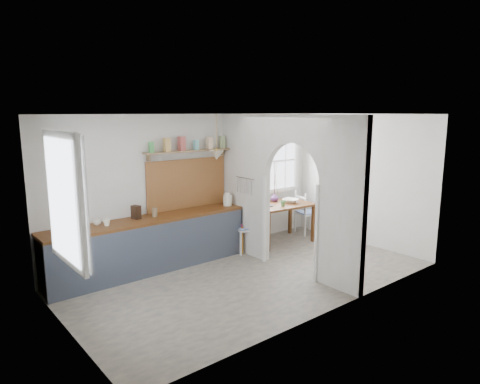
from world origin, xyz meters
TOP-DOWN VIEW (x-y plane):
  - floor at (0.00, 0.00)m, footprint 5.80×3.20m
  - ceiling at (0.00, 0.00)m, footprint 5.80×3.20m
  - walls at (0.00, 0.00)m, footprint 5.81×3.21m
  - partition at (0.70, 0.06)m, footprint 0.12×3.20m
  - kitchen_window at (-2.87, 0.00)m, footprint 0.10×1.16m
  - nook_window at (1.80, 1.56)m, footprint 1.76×0.10m
  - counter at (-1.13, 1.33)m, footprint 3.50×0.60m
  - sink at (-2.43, 1.30)m, footprint 0.40×0.40m
  - backsplash at (-0.20, 1.58)m, footprint 1.65×0.03m
  - shelf at (-0.20, 1.49)m, footprint 1.75×0.20m
  - pendant_lamp at (0.15, 1.15)m, footprint 0.26×0.26m
  - utensil_rail at (0.61, 0.90)m, footprint 0.02×0.50m
  - dining_table at (1.68, 1.07)m, footprint 1.36×0.97m
  - chair_left at (0.77, 1.00)m, footprint 0.58×0.58m
  - chair_right at (2.60, 1.14)m, footprint 0.53×0.53m
  - kettle at (0.47, 1.25)m, footprint 0.26×0.24m
  - mug_a at (-1.87, 1.29)m, footprint 0.14×0.14m
  - mug_b at (-1.96, 1.42)m, footprint 0.15×0.15m
  - knife_block at (-1.32, 1.40)m, footprint 0.14×0.17m
  - jar at (-1.00, 1.36)m, footprint 0.12×0.12m
  - towel_magenta at (0.58, 0.96)m, footprint 0.02×0.03m
  - towel_orange at (0.58, 0.95)m, footprint 0.02×0.03m
  - bowl at (1.93, 1.02)m, footprint 0.41×0.41m
  - table_cup at (1.58, 0.89)m, footprint 0.15×0.15m
  - plate at (1.36, 1.04)m, footprint 0.19×0.19m
  - vase at (1.75, 1.31)m, footprint 0.19×0.19m

SIDE VIEW (x-z plane):
  - floor at x=0.00m, z-range -0.01..0.01m
  - towel_orange at x=0.58m, z-range -0.03..0.53m
  - towel_magenta at x=0.58m, z-range -0.03..0.58m
  - dining_table at x=1.68m, z-range 0.00..0.80m
  - counter at x=-1.13m, z-range 0.01..0.91m
  - chair_right at x=2.60m, z-range 0.00..0.95m
  - chair_left at x=0.77m, z-range 0.00..0.98m
  - plate at x=1.36m, z-range 0.80..0.81m
  - bowl at x=1.93m, z-range 0.80..0.88m
  - table_cup at x=1.58m, z-range 0.80..0.90m
  - vase at x=1.75m, z-range 0.80..0.97m
  - sink at x=-2.43m, z-range 0.88..0.90m
  - mug_b at x=-1.96m, z-range 0.90..1.00m
  - mug_a at x=-1.87m, z-range 0.90..1.00m
  - jar at x=-1.00m, z-range 0.90..1.04m
  - knife_block at x=-1.32m, z-range 0.90..1.12m
  - kettle at x=0.47m, z-range 0.90..1.15m
  - walls at x=0.00m, z-range 0.00..2.60m
  - backsplash at x=-0.20m, z-range 0.90..1.80m
  - utensil_rail at x=0.61m, z-range 1.44..1.46m
  - partition at x=0.70m, z-range 0.15..2.75m
  - nook_window at x=1.80m, z-range 0.95..2.25m
  - kitchen_window at x=-2.87m, z-range 0.90..2.40m
  - pendant_lamp at x=0.15m, z-range 1.80..1.96m
  - shelf at x=-0.20m, z-range 1.89..2.10m
  - ceiling at x=0.00m, z-range 2.60..2.60m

